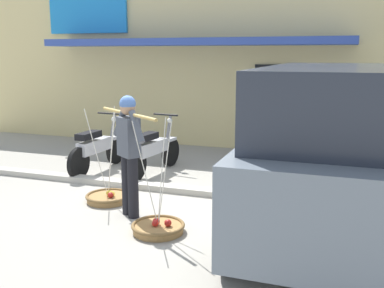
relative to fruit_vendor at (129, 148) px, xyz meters
The scene contains 9 objects.
ground_plane 1.14m from the fruit_vendor, 64.02° to the left, with size 90.00×90.00×0.00m, color #9E998C.
sidewalk_curb 1.55m from the fruit_vendor, 78.25° to the left, with size 20.00×0.24×0.10m, color #BAB4A5.
fruit_vendor is the anchor object (origin of this frame).
fruit_basket_left_side 1.17m from the fruit_vendor, 35.22° to the right, with size 0.69×0.69×1.45m.
fruit_basket_right_side 1.17m from the fruit_vendor, 144.67° to the left, with size 0.69×0.69×1.45m.
motorcycle_nearest_shop 2.65m from the fruit_vendor, 131.06° to the left, with size 0.54×1.82×1.09m.
motorcycle_second_in_row 2.31m from the fruit_vendor, 105.81° to the left, with size 0.54×1.81×1.09m.
parked_truck 2.75m from the fruit_vendor, ahead, with size 2.17×4.82×2.10m.
storefront_building 7.49m from the fruit_vendor, 95.00° to the left, with size 13.00×6.00×4.20m.
Camera 1 is at (2.52, -5.86, 2.25)m, focal length 41.60 mm.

